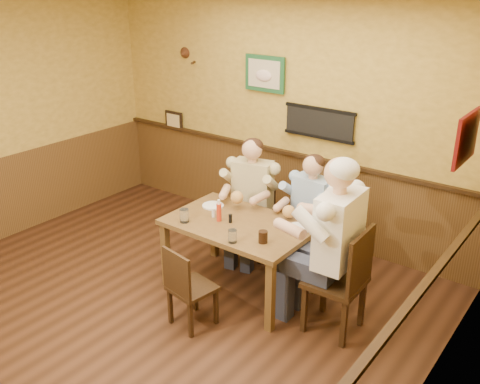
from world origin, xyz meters
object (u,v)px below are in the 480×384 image
object	(u,v)px
chair_right_end	(335,279)
cola_tumbler	(263,237)
diner_white_elder	(337,257)
water_glass_left	(184,216)
chair_near_side	(192,286)
dining_table	(239,231)
chair_back_right	(311,236)
pepper_shaker	(230,218)
water_glass_mid	(232,236)
chair_back_left	(252,220)
diner_blue_polo	(311,221)
salt_shaker	(213,213)
diner_tan_shirt	(253,204)
hot_sauce_bottle	(219,211)

from	to	relation	value
chair_right_end	cola_tumbler	bearing A→B (deg)	-75.89
diner_white_elder	water_glass_left	size ratio (longest dim) A/B	10.94
chair_near_side	water_glass_left	world-z (taller)	water_glass_left
dining_table	chair_back_right	size ratio (longest dim) A/B	1.68
cola_tumbler	pepper_shaker	bearing A→B (deg)	162.69
pepper_shaker	water_glass_left	bearing A→B (deg)	-144.74
dining_table	water_glass_mid	world-z (taller)	water_glass_mid
chair_back_left	diner_blue_polo	bearing A→B (deg)	-6.41
chair_back_right	cola_tumbler	size ratio (longest dim) A/B	7.45
diner_blue_polo	cola_tumbler	bearing A→B (deg)	-82.17
chair_right_end	diner_blue_polo	world-z (taller)	diner_blue_polo
salt_shaker	diner_white_elder	bearing A→B (deg)	1.25
chair_near_side	diner_blue_polo	size ratio (longest dim) A/B	0.67
chair_back_right	water_glass_left	bearing A→B (deg)	-122.06
chair_right_end	chair_near_side	world-z (taller)	chair_right_end
chair_back_right	diner_white_elder	bearing A→B (deg)	-42.59
dining_table	chair_back_right	distance (m)	0.88
diner_blue_polo	chair_near_side	bearing A→B (deg)	-98.45
water_glass_mid	salt_shaker	distance (m)	0.58
chair_back_right	pepper_shaker	distance (m)	1.00
dining_table	diner_blue_polo	distance (m)	0.85
chair_back_right	diner_tan_shirt	world-z (taller)	diner_tan_shirt
dining_table	hot_sauce_bottle	size ratio (longest dim) A/B	6.94
chair_back_right	salt_shaker	distance (m)	1.11
dining_table	salt_shaker	size ratio (longest dim) A/B	15.24
water_glass_mid	diner_tan_shirt	bearing A→B (deg)	116.51
hot_sauce_bottle	cola_tumbler	bearing A→B (deg)	-10.96
chair_right_end	water_glass_left	size ratio (longest dim) A/B	7.66
water_glass_left	water_glass_mid	bearing A→B (deg)	-5.07
diner_tan_shirt	water_glass_mid	size ratio (longest dim) A/B	10.22
chair_back_right	diner_blue_polo	world-z (taller)	diner_blue_polo
chair_right_end	pepper_shaker	distance (m)	1.18
diner_tan_shirt	cola_tumbler	xyz separation A→B (m)	(0.74, -0.88, 0.18)
chair_back_right	water_glass_mid	world-z (taller)	water_glass_mid
chair_right_end	cola_tumbler	distance (m)	0.74
dining_table	diner_tan_shirt	xyz separation A→B (m)	(-0.32, 0.67, -0.04)
chair_back_right	cola_tumbler	xyz separation A→B (m)	(0.03, -0.96, 0.39)
water_glass_left	cola_tumbler	distance (m)	0.87
diner_white_elder	water_glass_mid	world-z (taller)	diner_white_elder
diner_white_elder	water_glass_mid	distance (m)	0.95
salt_shaker	diner_tan_shirt	bearing A→B (deg)	92.82
dining_table	diner_tan_shirt	world-z (taller)	diner_tan_shirt
diner_blue_polo	salt_shaker	xyz separation A→B (m)	(-0.67, -0.80, 0.20)
chair_right_end	hot_sauce_bottle	distance (m)	1.30
chair_right_end	pepper_shaker	size ratio (longest dim) A/B	11.99
salt_shaker	dining_table	bearing A→B (deg)	10.29
diner_white_elder	pepper_shaker	bearing A→B (deg)	-90.08
dining_table	chair_near_side	bearing A→B (deg)	-88.62
cola_tumbler	diner_blue_polo	bearing A→B (deg)	92.09
diner_blue_polo	dining_table	bearing A→B (deg)	-111.71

